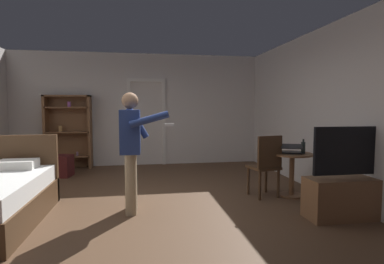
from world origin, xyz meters
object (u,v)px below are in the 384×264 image
tv_flatscreen (350,192)px  suitcase_dark (58,166)px  laptop (291,150)px  side_table (292,167)px  person_blue_shirt (131,143)px  bottle_on_table (303,147)px  wooden_chair (266,163)px  bookshelf (69,129)px

tv_flatscreen → suitcase_dark: tv_flatscreen is taller
tv_flatscreen → laptop: 1.12m
side_table → person_blue_shirt: size_ratio=0.43×
bottle_on_table → person_blue_shirt: 2.66m
wooden_chair → bookshelf: bearing=140.3°
side_table → suitcase_dark: side_table is taller
tv_flatscreen → side_table: (-0.27, 1.03, 0.13)m
side_table → person_blue_shirt: person_blue_shirt is taller
laptop → suitcase_dark: bearing=151.9°
bookshelf → suitcase_dark: 1.14m
bookshelf → side_table: bearing=-36.5°
tv_flatscreen → laptop: bearing=107.6°
wooden_chair → suitcase_dark: bearing=150.0°
laptop → wooden_chair: 0.44m
bottle_on_table → side_table: bearing=150.3°
person_blue_shirt → side_table: bearing=7.3°
laptop → person_blue_shirt: (-2.46, -0.28, 0.20)m
side_table → bottle_on_table: bottle_on_table is taller
laptop → suitcase_dark: 4.60m
side_table → suitcase_dark: 4.60m
bookshelf → laptop: bookshelf is taller
wooden_chair → laptop: bearing=-6.6°
bookshelf → suitcase_dark: bookshelf is taller
wooden_chair → suitcase_dark: size_ratio=1.88×
bookshelf → laptop: size_ratio=4.05×
laptop → bottle_on_table: bottle_on_table is taller
person_blue_shirt → wooden_chair: bearing=8.9°
bookshelf → person_blue_shirt: size_ratio=1.05×
person_blue_shirt → suitcase_dark: person_blue_shirt is taller
suitcase_dark → laptop: bearing=-18.0°
tv_flatscreen → person_blue_shirt: bearing=165.6°
laptop → bottle_on_table: 0.20m
laptop → bookshelf: bearing=142.8°
tv_flatscreen → bottle_on_table: bearing=97.7°
bookshelf → wooden_chair: bookshelf is taller
bookshelf → laptop: 5.03m
side_table → bottle_on_table: (0.14, -0.08, 0.33)m
person_blue_shirt → laptop: bearing=6.5°
bookshelf → bottle_on_table: bookshelf is taller
wooden_chair → person_blue_shirt: (-2.07, -0.33, 0.40)m
bookshelf → tv_flatscreen: 5.94m
side_table → person_blue_shirt: 2.57m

